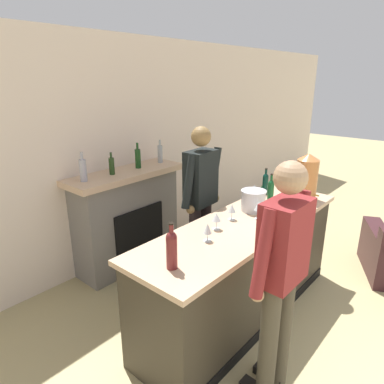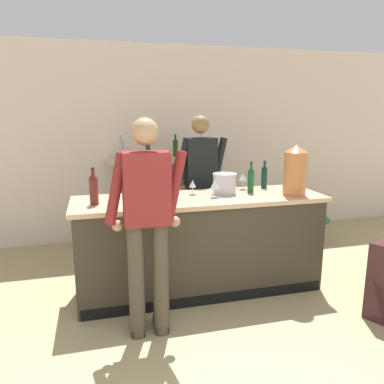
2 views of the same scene
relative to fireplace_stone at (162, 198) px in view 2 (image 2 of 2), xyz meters
The scene contains 16 objects.
wall_back_panel 0.80m from the fireplace_stone, 103.92° to the left, with size 12.00×0.07×2.75m.
bar_counter 1.62m from the fireplace_stone, 86.27° to the right, with size 2.52×0.74×1.00m.
fireplace_stone is the anchor object (origin of this frame).
potted_plant_corner 2.27m from the fireplace_stone, 13.72° to the right, with size 0.37×0.34×0.71m.
person_customer 2.38m from the fireplace_stone, 102.87° to the right, with size 0.66×0.30×1.79m.
person_bartender 1.04m from the fireplace_stone, 71.65° to the right, with size 0.66×0.32×1.79m.
copper_dispenser 2.15m from the fireplace_stone, 59.01° to the right, with size 0.23×0.27×0.51m.
ice_bucket_steel 1.64m from the fireplace_stone, 75.45° to the right, with size 0.25×0.25×0.21m.
wine_bottle_merlot_tall 1.98m from the fireplace_stone, 118.91° to the right, with size 0.08×0.08×0.34m.
wine_bottle_riesling_slim 1.77m from the fireplace_stone, 66.64° to the right, with size 0.06×0.06×0.33m.
wine_bottle_burgundy_dark 1.71m from the fireplace_stone, 55.71° to the right, with size 0.06×0.06×0.30m.
wine_glass_front_left 1.57m from the fireplace_stone, 87.81° to the right, with size 0.07×0.07×0.15m.
wine_glass_mid_counter 1.60m from the fireplace_stone, 97.82° to the right, with size 0.08×0.08×0.15m.
wine_glass_by_dispenser 1.76m from the fireplace_stone, 81.99° to the right, with size 0.08×0.08×0.18m.
wine_glass_back_row 1.73m from the fireplace_stone, 105.30° to the right, with size 0.07×0.07×0.16m.
wine_glass_near_bucket 1.60m from the fireplace_stone, 64.33° to the right, with size 0.09×0.09×0.18m.
Camera 2 is at (-0.83, -0.86, 1.84)m, focal length 35.00 mm.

